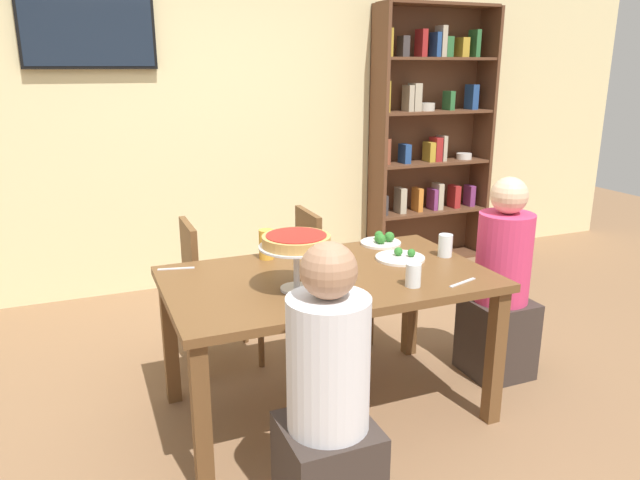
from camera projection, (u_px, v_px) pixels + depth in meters
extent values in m
plane|color=#846042|center=(327.00, 409.00, 3.10)|extent=(12.00, 12.00, 0.00)
cube|color=beige|center=(218.00, 108.00, 4.66)|extent=(8.00, 0.12, 2.80)
cube|color=brown|center=(328.00, 279.00, 2.90)|extent=(1.56, 0.92, 0.04)
cube|color=brown|center=(202.00, 421.00, 2.38)|extent=(0.07, 0.07, 0.70)
cube|color=brown|center=(495.00, 357.00, 2.91)|extent=(0.07, 0.07, 0.70)
cube|color=brown|center=(170.00, 340.00, 3.09)|extent=(0.07, 0.07, 0.70)
cube|color=brown|center=(411.00, 300.00, 3.62)|extent=(0.07, 0.07, 0.70)
cube|color=brown|center=(378.00, 142.00, 5.03)|extent=(0.03, 0.30, 2.20)
cube|color=brown|center=(483.00, 136.00, 5.42)|extent=(0.03, 0.30, 2.20)
cube|color=brown|center=(424.00, 137.00, 5.35)|extent=(1.10, 0.02, 2.20)
cube|color=brown|center=(426.00, 257.00, 5.53)|extent=(1.04, 0.28, 0.02)
cube|color=brown|center=(429.00, 211.00, 5.40)|extent=(1.04, 0.28, 0.02)
cube|color=brown|center=(431.00, 162.00, 5.28)|extent=(1.04, 0.28, 0.02)
cube|color=brown|center=(434.00, 112.00, 5.16)|extent=(1.04, 0.28, 0.02)
cube|color=brown|center=(437.00, 59.00, 5.03)|extent=(1.04, 0.28, 0.02)
cube|color=brown|center=(439.00, 4.00, 4.91)|extent=(1.04, 0.28, 0.02)
cube|color=#3D3838|center=(382.00, 205.00, 5.20)|extent=(0.05, 0.13, 0.17)
cube|color=#B2A88E|center=(400.00, 200.00, 5.26)|extent=(0.06, 0.13, 0.22)
cube|color=orange|center=(417.00, 199.00, 5.33)|extent=(0.05, 0.13, 0.21)
cube|color=#7A3370|center=(432.00, 199.00, 5.39)|extent=(0.04, 0.13, 0.19)
cube|color=#B2A88E|center=(437.00, 196.00, 5.40)|extent=(0.05, 0.13, 0.24)
cube|color=maroon|center=(454.00, 196.00, 5.47)|extent=(0.06, 0.13, 0.20)
cube|color=#7A3370|center=(469.00, 195.00, 5.53)|extent=(0.05, 0.12, 0.19)
cylinder|color=brown|center=(386.00, 151.00, 5.08)|extent=(0.09, 0.09, 0.22)
cube|color=navy|center=(405.00, 154.00, 5.15)|extent=(0.06, 0.13, 0.16)
cube|color=#B7932D|center=(429.00, 152.00, 5.24)|extent=(0.06, 0.13, 0.17)
cube|color=maroon|center=(436.00, 149.00, 5.26)|extent=(0.07, 0.13, 0.21)
cube|color=#B2A88E|center=(442.00, 148.00, 5.28)|extent=(0.04, 0.13, 0.22)
cylinder|color=silver|center=(464.00, 156.00, 5.40)|extent=(0.14, 0.14, 0.05)
cube|color=#B7932D|center=(385.00, 97.00, 4.94)|extent=(0.04, 0.13, 0.25)
cube|color=#B2A88E|center=(408.00, 98.00, 5.03)|extent=(0.05, 0.13, 0.22)
cube|color=#B2A88E|center=(415.00, 97.00, 5.05)|extent=(0.07, 0.13, 0.23)
cylinder|color=beige|center=(426.00, 107.00, 5.12)|extent=(0.15, 0.15, 0.06)
cube|color=#2D6B38|center=(449.00, 100.00, 5.18)|extent=(0.05, 0.13, 0.16)
cube|color=navy|center=(472.00, 97.00, 5.26)|extent=(0.06, 0.13, 0.21)
cube|color=#B7932D|center=(387.00, 43.00, 4.82)|extent=(0.05, 0.13, 0.22)
cube|color=#3D3838|center=(403.00, 46.00, 4.89)|extent=(0.06, 0.11, 0.17)
cube|color=maroon|center=(421.00, 43.00, 4.94)|extent=(0.05, 0.13, 0.22)
cube|color=navy|center=(435.00, 45.00, 4.99)|extent=(0.04, 0.13, 0.20)
cube|color=#B2A88E|center=(441.00, 41.00, 5.01)|extent=(0.05, 0.13, 0.25)
cube|color=#2D6B38|center=(447.00, 47.00, 5.04)|extent=(0.06, 0.12, 0.17)
cube|color=#B7932D|center=(462.00, 47.00, 5.10)|extent=(0.07, 0.13, 0.16)
cube|color=#2D6B38|center=(474.00, 44.00, 5.13)|extent=(0.04, 0.13, 0.23)
cube|color=black|center=(88.00, 31.00, 4.10)|extent=(0.89, 0.05, 0.51)
cube|color=#192333|center=(88.00, 30.00, 4.08)|extent=(0.85, 0.01, 0.47)
cube|color=#382D28|center=(496.00, 337.00, 3.42)|extent=(0.34, 0.34, 0.45)
cylinder|color=#D63866|center=(504.00, 258.00, 3.28)|extent=(0.30, 0.30, 0.50)
sphere|color=beige|center=(509.00, 195.00, 3.18)|extent=(0.20, 0.20, 0.20)
cube|color=#382D28|center=(328.00, 477.00, 2.25)|extent=(0.34, 0.34, 0.45)
cylinder|color=silver|center=(328.00, 364.00, 2.12)|extent=(0.30, 0.30, 0.50)
sphere|color=#A87A5B|center=(329.00, 270.00, 2.02)|extent=(0.20, 0.20, 0.20)
cube|color=brown|center=(223.00, 292.00, 3.52)|extent=(0.40, 0.40, 0.04)
cube|color=brown|center=(190.00, 259.00, 3.39)|extent=(0.04, 0.36, 0.42)
cylinder|color=brown|center=(245.00, 312.00, 3.80)|extent=(0.04, 0.04, 0.41)
cylinder|color=brown|center=(261.00, 334.00, 3.49)|extent=(0.04, 0.04, 0.41)
cylinder|color=brown|center=(190.00, 321.00, 3.67)|extent=(0.04, 0.04, 0.41)
cylinder|color=brown|center=(201.00, 345.00, 3.36)|extent=(0.04, 0.04, 0.41)
cube|color=brown|center=(335.00, 276.00, 3.79)|extent=(0.40, 0.40, 0.04)
cube|color=brown|center=(308.00, 245.00, 3.66)|extent=(0.04, 0.36, 0.42)
cylinder|color=brown|center=(348.00, 296.00, 4.08)|extent=(0.04, 0.04, 0.41)
cylinder|color=brown|center=(371.00, 315.00, 3.77)|extent=(0.04, 0.04, 0.41)
cylinder|color=brown|center=(300.00, 303.00, 3.95)|extent=(0.04, 0.04, 0.41)
cylinder|color=brown|center=(320.00, 323.00, 3.64)|extent=(0.04, 0.04, 0.41)
cylinder|color=silver|center=(297.00, 288.00, 2.70)|extent=(0.15, 0.15, 0.01)
cylinder|color=silver|center=(297.00, 268.00, 2.67)|extent=(0.03, 0.03, 0.19)
cylinder|color=silver|center=(296.00, 247.00, 2.65)|extent=(0.34, 0.34, 0.01)
cylinder|color=tan|center=(296.00, 241.00, 2.64)|extent=(0.31, 0.31, 0.05)
cylinder|color=maroon|center=(296.00, 235.00, 2.63)|extent=(0.27, 0.27, 0.00)
cylinder|color=white|center=(381.00, 243.00, 3.39)|extent=(0.23, 0.23, 0.01)
sphere|color=#2D7028|center=(389.00, 237.00, 3.39)|extent=(0.06, 0.06, 0.06)
sphere|color=#2D7028|center=(378.00, 239.00, 3.38)|extent=(0.04, 0.04, 0.04)
sphere|color=#2D7028|center=(379.00, 235.00, 3.43)|extent=(0.05, 0.05, 0.05)
sphere|color=#2D7028|center=(381.00, 239.00, 3.35)|extent=(0.06, 0.06, 0.06)
cylinder|color=white|center=(400.00, 258.00, 3.13)|extent=(0.26, 0.26, 0.01)
sphere|color=#2D7028|center=(411.00, 253.00, 3.12)|extent=(0.04, 0.04, 0.04)
sphere|color=#2D7028|center=(398.00, 251.00, 3.14)|extent=(0.05, 0.05, 0.05)
cylinder|color=gold|center=(266.00, 244.00, 3.12)|extent=(0.08, 0.08, 0.16)
cylinder|color=white|center=(445.00, 245.00, 3.16)|extent=(0.07, 0.07, 0.12)
cylinder|color=white|center=(413.00, 275.00, 2.73)|extent=(0.07, 0.07, 0.11)
cube|color=silver|center=(463.00, 283.00, 2.79)|extent=(0.18, 0.07, 0.00)
cube|color=silver|center=(176.00, 269.00, 2.98)|extent=(0.18, 0.05, 0.00)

